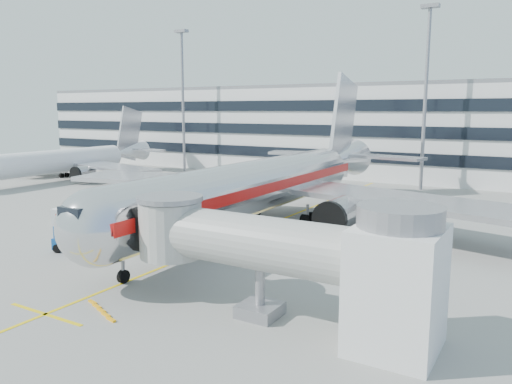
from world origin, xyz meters
The scene contains 15 objects.
ground centered at (0.00, 0.00, 0.00)m, with size 180.00×180.00×0.00m, color gray.
lead_in_line centered at (0.00, 10.00, 0.01)m, with size 0.25×70.00×0.01m, color yellow.
stop_bar centered at (0.00, -14.00, 0.01)m, with size 6.00×0.25×0.01m, color yellow.
main_jet centered at (0.00, 11.72, 4.23)m, with size 50.95×48.70×16.06m.
jet_bridge centered at (12.18, -8.00, 3.87)m, with size 17.80×4.50×7.00m.
terminal centered at (0.00, 57.95, 7.80)m, with size 150.00×24.25×15.60m.
light_mast_west centered at (-35.00, 42.00, 14.88)m, with size 2.40×1.20×25.45m.
light_mast_centre centered at (8.00, 42.00, 14.88)m, with size 2.40×1.20×25.45m.
second_jet centered at (-44.44, 22.80, 3.18)m, with size 38.21×36.52×12.04m.
belt_loader centered at (-11.46, 4.24, 0.66)m, with size 4.90×1.90×2.33m.
baggage_tug centered at (-9.28, -4.65, 0.94)m, with size 3.22×2.51×2.15m.
cargo_container_left centered at (-13.61, -0.30, 0.83)m, with size 2.01×2.01×1.65m.
cargo_container_right centered at (-17.76, 1.29, 0.83)m, with size 1.72×1.72×1.66m.
cargo_container_front centered at (-10.61, -0.91, 0.87)m, with size 2.01×2.01×1.73m.
ramp_worker centered at (-10.91, -3.31, 0.95)m, with size 0.70×0.46×1.91m, color #7EEB18.
Camera 1 is at (23.77, -30.76, 11.39)m, focal length 35.00 mm.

